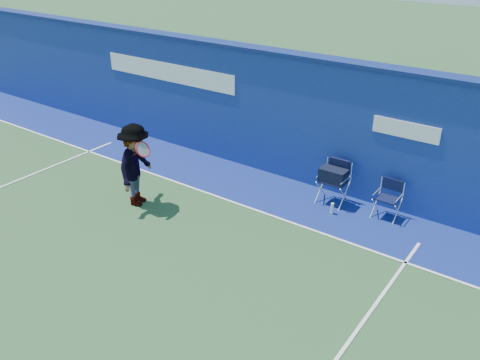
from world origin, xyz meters
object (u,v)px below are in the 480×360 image
Objects in this scene: directors_chair_left at (333,186)px; directors_chair_right at (386,206)px; water_bottle at (332,209)px; tennis_player at (136,165)px.

directors_chair_left is 1.25m from directors_chair_right.
directors_chair_right is 1.15m from water_bottle.
directors_chair_right is 3.21× the size of water_bottle.
water_bottle is (0.23, -0.46, -0.29)m from directors_chair_left.
directors_chair_left is 4.41m from tennis_player.
water_bottle is at bearing 29.12° from tennis_player.
tennis_player reaches higher than directors_chair_left.
tennis_player reaches higher than directors_chair_right.
tennis_player is (-3.55, -2.57, 0.52)m from directors_chair_left.
tennis_player is at bearing -144.08° from directors_chair_left.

